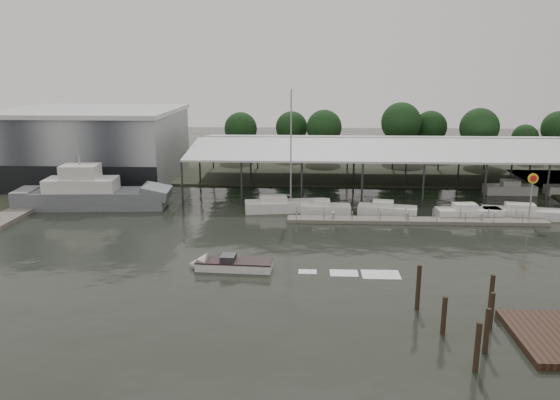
{
  "coord_description": "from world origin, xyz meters",
  "views": [
    {
      "loc": [
        2.73,
        -47.55,
        16.81
      ],
      "look_at": [
        0.21,
        9.44,
        2.5
      ],
      "focal_mm": 35.0,
      "sensor_mm": 36.0,
      "label": 1
    }
  ],
  "objects_px": {
    "shell_fuel_sign": "(532,188)",
    "white_sailboat": "(285,206)",
    "speedboat_underway": "(227,265)",
    "grey_trawler": "(92,195)"
  },
  "relations": [
    {
      "from": "speedboat_underway",
      "to": "grey_trawler",
      "type": "bearing_deg",
      "value": -42.38
    },
    {
      "from": "white_sailboat",
      "to": "speedboat_underway",
      "type": "xyz_separation_m",
      "value": [
        -4.2,
        -18.77,
        -0.27
      ]
    },
    {
      "from": "shell_fuel_sign",
      "to": "white_sailboat",
      "type": "bearing_deg",
      "value": 171.13
    },
    {
      "from": "grey_trawler",
      "to": "white_sailboat",
      "type": "xyz_separation_m",
      "value": [
        23.13,
        -0.66,
        -0.92
      ]
    },
    {
      "from": "grey_trawler",
      "to": "shell_fuel_sign",
      "type": "bearing_deg",
      "value": -9.48
    },
    {
      "from": "shell_fuel_sign",
      "to": "white_sailboat",
      "type": "relative_size",
      "value": 0.39
    },
    {
      "from": "shell_fuel_sign",
      "to": "grey_trawler",
      "type": "bearing_deg",
      "value": 174.49
    },
    {
      "from": "speedboat_underway",
      "to": "white_sailboat",
      "type": "bearing_deg",
      "value": -99.23
    },
    {
      "from": "grey_trawler",
      "to": "speedboat_underway",
      "type": "height_order",
      "value": "grey_trawler"
    },
    {
      "from": "shell_fuel_sign",
      "to": "speedboat_underway",
      "type": "height_order",
      "value": "shell_fuel_sign"
    }
  ]
}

